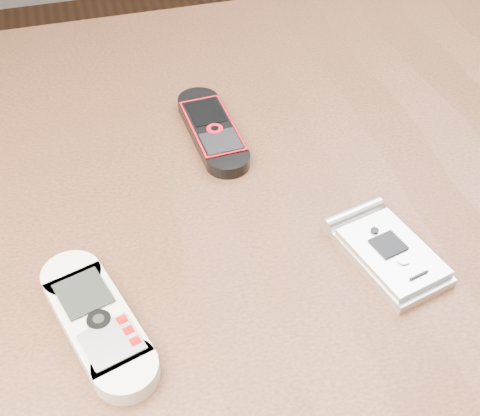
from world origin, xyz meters
The scene contains 4 objects.
table centered at (0.00, 0.00, 0.64)m, with size 1.20×0.80×0.75m.
nokia_white centered at (-0.13, -0.09, 0.76)m, with size 0.05×0.15×0.02m, color silver.
nokia_black_red centered at (0.01, 0.12, 0.76)m, with size 0.04×0.14×0.01m, color black.
motorola_razr centered at (0.11, -0.08, 0.76)m, with size 0.06×0.11×0.02m, color silver.
Camera 1 is at (-0.11, -0.41, 1.17)m, focal length 50.00 mm.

